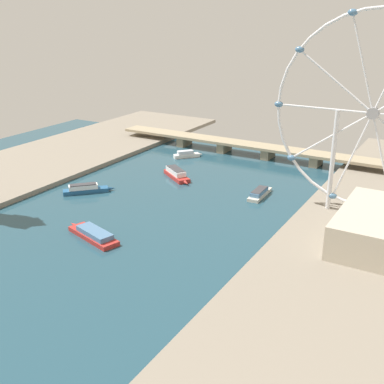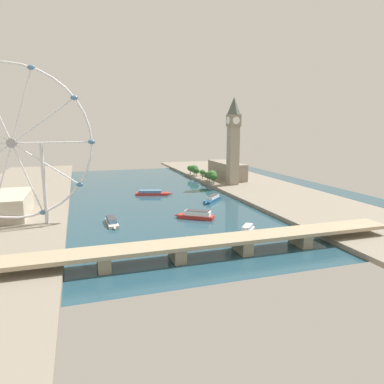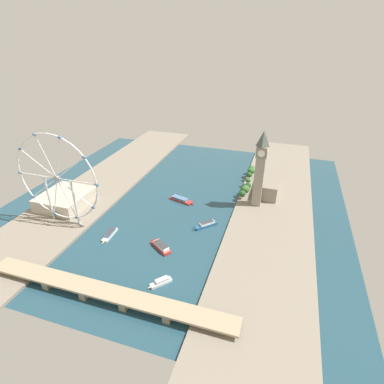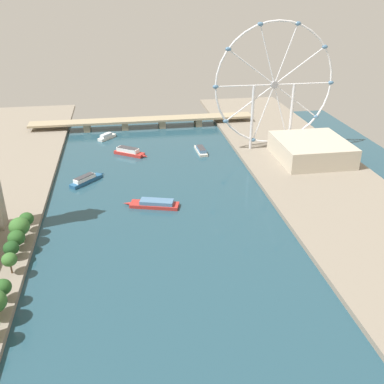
% 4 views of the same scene
% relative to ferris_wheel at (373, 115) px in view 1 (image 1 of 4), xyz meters
% --- Properties ---
extents(ground_plane, '(405.65, 405.65, 0.00)m').
position_rel_ferris_wheel_xyz_m(ground_plane, '(-102.39, -88.44, -55.39)').
color(ground_plane, '#234756').
extents(riverbank_right, '(90.00, 520.00, 3.00)m').
position_rel_ferris_wheel_xyz_m(riverbank_right, '(15.43, -88.44, -53.89)').
color(riverbank_right, gray).
rests_on(riverbank_right, ground_plane).
extents(ferris_wheel, '(101.21, 3.20, 102.36)m').
position_rel_ferris_wheel_xyz_m(ferris_wheel, '(0.00, 0.00, 0.00)').
color(ferris_wheel, silver).
rests_on(ferris_wheel, riverbank_right).
extents(river_bridge, '(217.65, 16.67, 9.06)m').
position_rel_ferris_wheel_xyz_m(river_bridge, '(-102.39, 82.16, -48.51)').
color(river_bridge, tan).
rests_on(river_bridge, ground_plane).
extents(tour_boat_0, '(7.67, 28.91, 4.56)m').
position_rel_ferris_wheel_xyz_m(tour_boat_0, '(-58.56, 5.71, -53.48)').
color(tour_boat_0, beige).
rests_on(tour_boat_0, ground_plane).
extents(tour_boat_1, '(24.76, 25.51, 5.63)m').
position_rel_ferris_wheel_xyz_m(tour_boat_1, '(-151.34, -42.07, -53.08)').
color(tour_boat_1, '#235684').
rests_on(tour_boat_1, ground_plane).
extents(tour_boat_2, '(36.81, 17.37, 4.71)m').
position_rel_ferris_wheel_xyz_m(tour_boat_2, '(-105.70, -87.43, -53.38)').
color(tour_boat_2, '#B22D28').
rests_on(tour_boat_2, ground_plane).
extents(tour_boat_3, '(28.20, 21.69, 6.21)m').
position_rel_ferris_wheel_xyz_m(tour_boat_3, '(-118.83, 9.09, -52.74)').
color(tour_boat_3, '#B22D28').
rests_on(tour_boat_3, ground_plane).
extents(tour_boat_4, '(17.92, 19.65, 5.23)m').
position_rel_ferris_wheel_xyz_m(tour_boat_4, '(-137.58, 53.61, -53.26)').
color(tour_boat_4, white).
rests_on(tour_boat_4, ground_plane).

